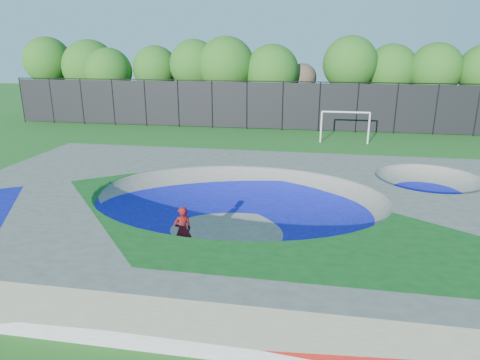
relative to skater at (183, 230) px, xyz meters
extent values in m
plane|color=#1E5C19|center=(1.53, 2.07, -0.84)|extent=(120.00, 120.00, 0.00)
cube|color=gray|center=(1.53, 2.07, -0.09)|extent=(22.00, 14.00, 1.50)
imported|color=red|center=(0.00, 0.00, 0.00)|extent=(0.73, 0.69, 1.68)
cube|color=black|center=(0.00, 0.00, -0.82)|extent=(0.78, 0.59, 0.05)
cylinder|color=silver|center=(4.69, 18.80, 0.28)|extent=(0.12, 0.12, 2.24)
cylinder|color=silver|center=(8.06, 18.80, 0.28)|extent=(0.12, 0.12, 2.24)
cylinder|color=silver|center=(6.38, 18.80, 1.40)|extent=(3.36, 0.12, 0.12)
cylinder|color=black|center=(-22.47, 23.07, 1.16)|extent=(0.09, 0.09, 4.00)
cylinder|color=black|center=(-19.47, 23.07, 1.16)|extent=(0.09, 0.09, 4.00)
cylinder|color=black|center=(-16.47, 23.07, 1.16)|extent=(0.09, 0.09, 4.00)
cylinder|color=black|center=(-13.47, 23.07, 1.16)|extent=(0.09, 0.09, 4.00)
cylinder|color=black|center=(-10.47, 23.07, 1.16)|extent=(0.09, 0.09, 4.00)
cylinder|color=black|center=(-7.47, 23.07, 1.16)|extent=(0.09, 0.09, 4.00)
cylinder|color=black|center=(-4.47, 23.07, 1.16)|extent=(0.09, 0.09, 4.00)
cylinder|color=black|center=(-1.47, 23.07, 1.16)|extent=(0.09, 0.09, 4.00)
cylinder|color=black|center=(1.53, 23.07, 1.16)|extent=(0.09, 0.09, 4.00)
cylinder|color=black|center=(4.53, 23.07, 1.16)|extent=(0.09, 0.09, 4.00)
cylinder|color=black|center=(7.53, 23.07, 1.16)|extent=(0.09, 0.09, 4.00)
cylinder|color=black|center=(10.53, 23.07, 1.16)|extent=(0.09, 0.09, 4.00)
cylinder|color=black|center=(13.53, 23.07, 1.16)|extent=(0.09, 0.09, 4.00)
cylinder|color=black|center=(16.53, 23.07, 1.16)|extent=(0.09, 0.09, 4.00)
cube|color=black|center=(1.53, 23.07, 1.16)|extent=(48.00, 0.03, 3.80)
cylinder|color=black|center=(1.53, 23.07, 3.16)|extent=(48.00, 0.08, 0.08)
cylinder|color=#4C3826|center=(-22.99, 28.61, 0.93)|extent=(0.44, 0.44, 3.53)
sphere|color=#225A17|center=(-22.99, 28.61, 4.49)|extent=(4.78, 4.78, 4.78)
cylinder|color=#4C3826|center=(-18.12, 28.09, 0.53)|extent=(0.44, 0.44, 2.75)
sphere|color=#225A17|center=(-18.12, 28.09, 3.91)|extent=(5.35, 5.35, 5.35)
cylinder|color=#4C3826|center=(-15.64, 27.04, 0.54)|extent=(0.44, 0.44, 2.75)
sphere|color=#225A17|center=(-15.64, 27.04, 3.59)|extent=(4.46, 4.46, 4.46)
cylinder|color=#4C3826|center=(-11.42, 28.48, 0.68)|extent=(0.44, 0.44, 3.03)
sphere|color=#225A17|center=(-11.42, 28.48, 3.83)|extent=(4.37, 4.37, 4.37)
cylinder|color=#4C3826|center=(-7.17, 27.43, 0.84)|extent=(0.44, 0.44, 3.36)
sphere|color=#225A17|center=(-7.17, 27.43, 4.26)|extent=(4.62, 4.62, 4.62)
cylinder|color=#4C3826|center=(-4.04, 27.07, 0.72)|extent=(0.44, 0.44, 3.13)
sphere|color=#225A17|center=(-4.04, 27.07, 4.24)|extent=(5.19, 5.19, 5.19)
cylinder|color=#4C3826|center=(0.15, 27.34, 0.52)|extent=(0.44, 0.44, 2.72)
sphere|color=#225A17|center=(0.15, 27.34, 3.71)|extent=(4.88, 4.88, 4.88)
cylinder|color=#4C3826|center=(2.88, 28.66, 0.59)|extent=(0.44, 0.44, 2.86)
sphere|color=brown|center=(2.88, 28.66, 3.12)|extent=(2.60, 2.60, 2.60)
cylinder|color=#4C3826|center=(7.11, 28.36, 0.88)|extent=(0.44, 0.44, 3.44)
sphere|color=#225A17|center=(7.11, 28.36, 4.43)|extent=(4.88, 4.88, 4.88)
cylinder|color=#4C3826|center=(10.83, 29.16, 0.64)|extent=(0.44, 0.44, 2.97)
sphere|color=#225A17|center=(10.83, 29.16, 3.86)|extent=(4.61, 4.61, 4.61)
cylinder|color=#4C3826|center=(14.40, 28.24, 0.73)|extent=(0.44, 0.44, 3.15)
sphere|color=#225A17|center=(14.40, 28.24, 4.00)|extent=(4.52, 4.52, 4.52)
cylinder|color=#4C3826|center=(18.26, 27.78, 0.73)|extent=(0.44, 0.44, 3.15)
camera|label=1|loc=(4.16, -12.64, 5.89)|focal=32.00mm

